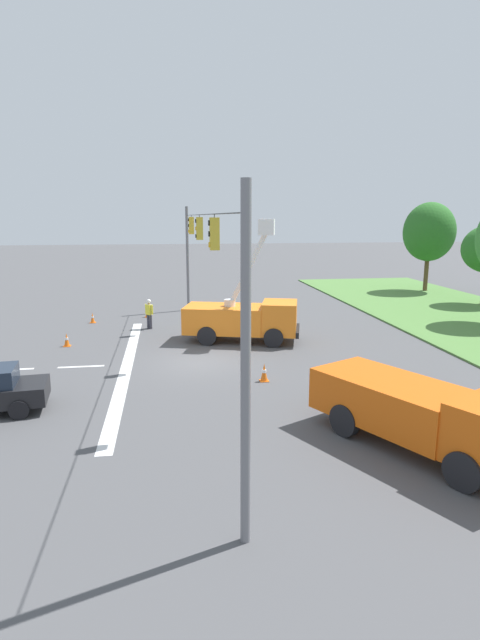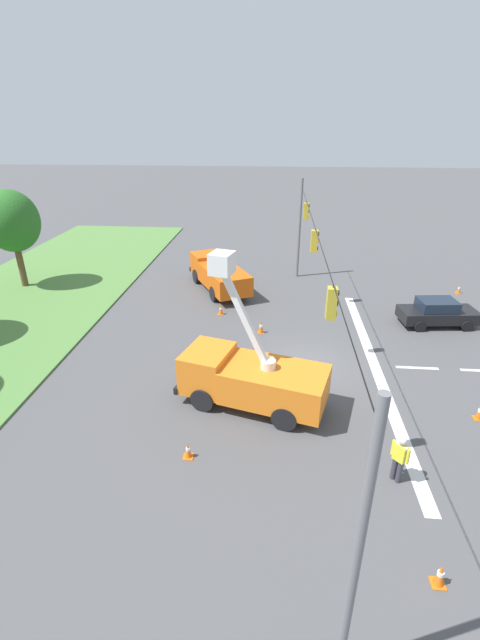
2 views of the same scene
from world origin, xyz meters
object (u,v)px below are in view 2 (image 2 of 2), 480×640
traffic_cone_mid_right (480,412)px  traffic_cone_near_bucket (188,450)px  sedan_black (438,312)px  traffic_cone_lane_edge_b (440,575)px  tree_far_east (11,222)px  road_worker (400,456)px  utility_truck_bucket_lift (250,376)px  traffic_cone_foreground_left (221,310)px  traffic_cone_foreground_right (459,289)px  utility_truck_support_near (219,274)px  traffic_cone_lane_edge_a (261,327)px

traffic_cone_mid_right → traffic_cone_near_bucket: 11.52m
sedan_black → traffic_cone_mid_right: 8.89m
traffic_cone_lane_edge_b → tree_far_east: bearing=48.2°
road_worker → utility_truck_bucket_lift: bearing=53.1°
tree_far_east → utility_truck_bucket_lift: 21.32m
traffic_cone_foreground_left → traffic_cone_near_bucket: traffic_cone_foreground_left is taller
traffic_cone_foreground_right → traffic_cone_lane_edge_b: bearing=158.9°
utility_truck_support_near → traffic_cone_lane_edge_b: (-20.54, -8.37, -0.81)m
tree_far_east → utility_truck_bucket_lift: tree_far_east is taller
traffic_cone_foreground_left → traffic_cone_lane_edge_b: size_ratio=0.94×
traffic_cone_foreground_right → traffic_cone_near_bucket: 23.12m
utility_truck_support_near → traffic_cone_foreground_right: utility_truck_support_near is taller
tree_far_east → traffic_cone_lane_edge_a: bearing=-109.0°
utility_truck_bucket_lift → traffic_cone_near_bucket: 4.02m
traffic_cone_foreground_left → tree_far_east: bearing=76.1°
utility_truck_bucket_lift → traffic_cone_foreground_left: bearing=14.9°
traffic_cone_foreground_left → traffic_cone_near_bucket: 12.30m
traffic_cone_mid_right → traffic_cone_lane_edge_a: size_ratio=0.93×
traffic_cone_lane_edge_a → utility_truck_support_near: bearing=26.2°
traffic_cone_mid_right → utility_truck_bucket_lift: bearing=88.5°
tree_far_east → road_worker: 27.63m
sedan_black → traffic_cone_near_bucket: 17.07m
utility_truck_bucket_lift → traffic_cone_mid_right: (-0.24, -9.13, -1.02)m
sedan_black → traffic_cone_mid_right: size_ratio=6.42×
utility_truck_bucket_lift → road_worker: utility_truck_bucket_lift is taller
utility_truck_support_near → traffic_cone_near_bucket: 16.64m
traffic_cone_foreground_right → traffic_cone_mid_right: traffic_cone_mid_right is taller
traffic_cone_foreground_left → traffic_cone_lane_edge_a: traffic_cone_lane_edge_a is taller
traffic_cone_lane_edge_b → utility_truck_support_near: bearing=22.2°
traffic_cone_mid_right → traffic_cone_lane_edge_b: (-7.06, 3.83, 0.00)m
traffic_cone_mid_right → traffic_cone_lane_edge_a: (6.88, 8.95, 0.03)m
traffic_cone_near_bucket → utility_truck_bucket_lift: bearing=-30.4°
sedan_black → traffic_cone_lane_edge_b: (-15.86, 4.95, -0.45)m
tree_far_east → utility_truck_support_near: size_ratio=0.97×
tree_far_east → traffic_cone_lane_edge_b: 30.11m
traffic_cone_foreground_left → traffic_cone_foreground_right: traffic_cone_foreground_right is taller
road_worker → traffic_cone_foreground_left: road_worker is taller
traffic_cone_foreground_right → utility_truck_bucket_lift: bearing=135.8°
tree_far_east → traffic_cone_near_bucket: (-15.89, -14.96, -4.35)m
utility_truck_support_near → utility_truck_bucket_lift: bearing=-167.0°
sedan_black → traffic_cone_mid_right: (-8.81, 1.12, -0.45)m
traffic_cone_foreground_left → traffic_cone_mid_right: bearing=-128.6°
utility_truck_support_near → sedan_black: utility_truck_support_near is taller
traffic_cone_mid_right → traffic_cone_lane_edge_a: 11.29m
traffic_cone_foreground_left → traffic_cone_lane_edge_b: 17.97m
utility_truck_bucket_lift → traffic_cone_lane_edge_b: utility_truck_bucket_lift is taller
traffic_cone_foreground_right → traffic_cone_near_bucket: (-17.21, 15.43, -0.02)m
utility_truck_support_near → traffic_cone_lane_edge_b: 22.19m
tree_far_east → utility_truck_support_near: tree_far_east is taller
utility_truck_bucket_lift → traffic_cone_near_bucket: size_ratio=10.30×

